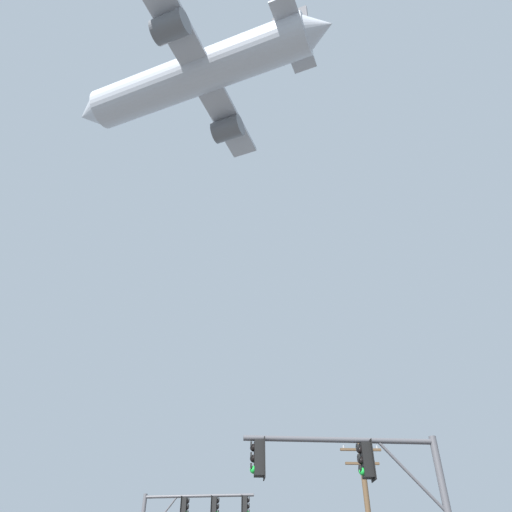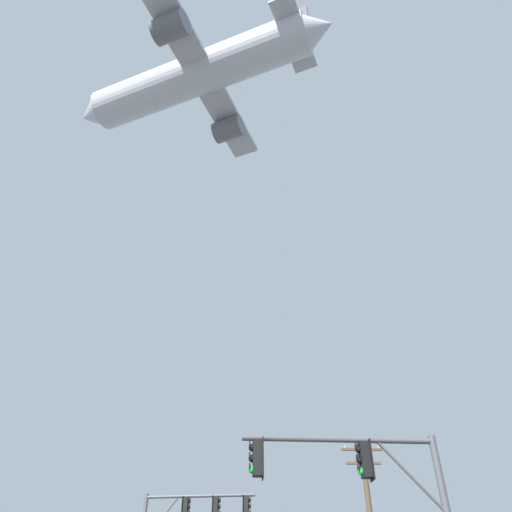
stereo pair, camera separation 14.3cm
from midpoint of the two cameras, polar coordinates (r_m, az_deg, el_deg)
name	(u,v)px [view 2 (the right image)]	position (r m, az deg, el deg)	size (l,w,h in m)	color
signal_pole_near	(371,488)	(14.58, 13.48, -24.76)	(5.43, 0.57, 5.57)	#4C4C51
airplane	(198,75)	(47.81, -6.72, 20.14)	(24.64, 19.03, 7.00)	#B7BCC6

